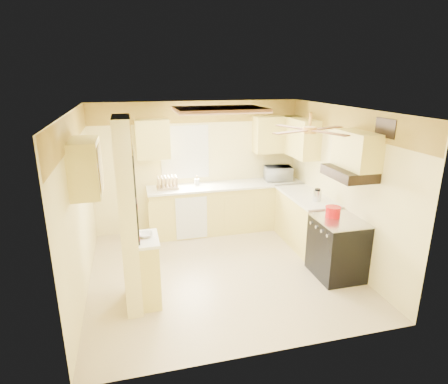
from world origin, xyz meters
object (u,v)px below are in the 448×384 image
object	(u,v)px
dutch_oven	(333,212)
microwave	(278,173)
kettle	(317,195)
bowl	(146,235)
stove	(337,248)

from	to	relation	value
dutch_oven	microwave	bearing A→B (deg)	91.65
dutch_oven	kettle	world-z (taller)	kettle
dutch_oven	kettle	bearing A→B (deg)	82.29
bowl	dutch_oven	xyz separation A→B (m)	(2.78, 0.10, 0.03)
stove	bowl	distance (m)	2.86
stove	dutch_oven	distance (m)	0.55
bowl	kettle	bearing A→B (deg)	15.07
microwave	kettle	xyz separation A→B (m)	(0.15, -1.35, -0.05)
microwave	dutch_oven	world-z (taller)	microwave
stove	microwave	bearing A→B (deg)	92.63
dutch_oven	stove	bearing A→B (deg)	-73.95
stove	bowl	world-z (taller)	bowl
microwave	dutch_oven	size ratio (longest dim) A/B	2.20
bowl	dutch_oven	world-z (taller)	dutch_oven
bowl	dutch_oven	size ratio (longest dim) A/B	0.83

